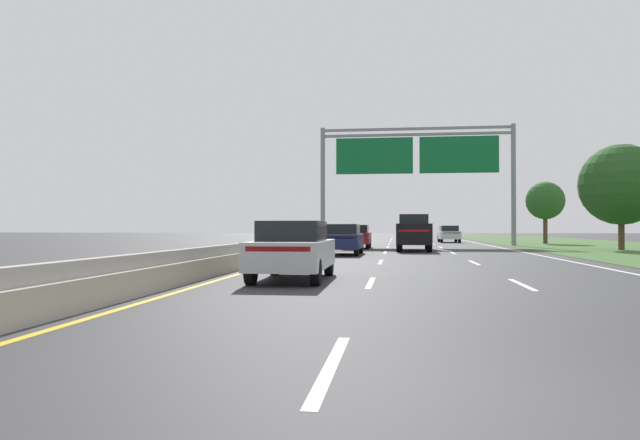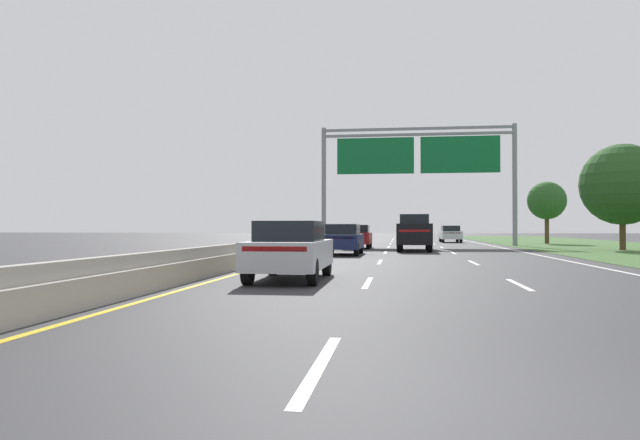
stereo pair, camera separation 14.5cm
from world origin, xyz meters
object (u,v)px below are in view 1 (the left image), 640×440
Objects in this scene: car_red_left_lane_sedan at (356,236)px; car_navy_left_lane_sedan at (343,239)px; overhead_sign_gantry at (416,160)px; pickup_truck_black at (414,233)px; car_grey_centre_lane_sedan at (408,234)px; roadside_tree_far at (545,201)px; car_white_right_lane_sedan at (449,234)px; car_silver_left_lane_sedan at (293,249)px; roadside_tree_mid at (621,185)px.

car_red_left_lane_sedan is 9.28m from car_navy_left_lane_sedan.
overhead_sign_gantry is 12.05m from pickup_truck_black.
car_navy_left_lane_sedan is at bearing 171.49° from car_grey_centre_lane_sedan.
roadside_tree_far reaches higher than car_navy_left_lane_sedan.
car_white_right_lane_sedan is 1.00× the size of car_grey_centre_lane_sedan.
car_navy_left_lane_sedan is (-4.23, -16.16, -5.82)m from overhead_sign_gantry.
car_navy_left_lane_sedan is (-7.57, -26.09, 0.00)m from car_white_right_lane_sedan.
car_navy_left_lane_sedan is at bearing 179.58° from car_red_left_lane_sedan.
car_grey_centre_lane_sedan is 1.00× the size of car_navy_left_lane_sedan.
car_red_left_lane_sedan is (-4.19, -6.88, -5.82)m from overhead_sign_gantry.
car_white_right_lane_sedan is 41.41m from car_silver_left_lane_sedan.
car_red_left_lane_sedan is 23.90m from car_silver_left_lane_sedan.
car_navy_left_lane_sedan is at bearing -104.68° from overhead_sign_gantry.
car_grey_centre_lane_sedan is 22.47m from car_navy_left_lane_sedan.
car_navy_left_lane_sedan is 1.00× the size of car_silver_left_lane_sedan.
roadside_tree_far reaches higher than car_white_right_lane_sedan.
overhead_sign_gantry is at bearing 145.89° from roadside_tree_mid.
roadside_tree_far is at bearing -116.74° from car_white_right_lane_sedan.
car_white_right_lane_sedan is 0.83× the size of roadside_tree_far.
car_red_left_lane_sedan is (-7.53, -16.81, 0.00)m from car_white_right_lane_sedan.
car_red_left_lane_sedan is 20.29m from roadside_tree_far.
pickup_truck_black is 1.23× the size of car_silver_left_lane_sedan.
pickup_truck_black is at bearing -92.61° from overhead_sign_gantry.
car_grey_centre_lane_sedan is (-0.06, 16.68, -0.26)m from pickup_truck_black.
roadside_tree_far is at bearing -33.96° from car_navy_left_lane_sedan.
car_silver_left_lane_sedan is (-3.69, -36.79, 0.00)m from car_grey_centre_lane_sedan.
car_silver_left_lane_sedan is at bearing 168.79° from car_white_right_lane_sedan.
roadside_tree_mid is 14.38m from roadside_tree_far.
overhead_sign_gantry is 13.03m from roadside_tree_far.
pickup_truck_black is 6.64m from car_navy_left_lane_sedan.
overhead_sign_gantry reaches higher than roadside_tree_mid.
overhead_sign_gantry is at bearing -8.46° from car_silver_left_lane_sedan.
pickup_truck_black reaches higher than car_grey_centre_lane_sedan.
car_navy_left_lane_sedan is 27.21m from roadside_tree_far.
car_red_left_lane_sedan is 0.83× the size of roadside_tree_far.
car_navy_left_lane_sedan is at bearing -124.56° from roadside_tree_far.
car_grey_centre_lane_sedan is (-0.55, 6.00, -5.82)m from overhead_sign_gantry.
overhead_sign_gantry is 3.40× the size of car_grey_centre_lane_sedan.
pickup_truck_black is 1.24× the size of car_red_left_lane_sedan.
overhead_sign_gantry is 8.38m from car_grey_centre_lane_sedan.
pickup_truck_black is 1.02× the size of roadside_tree_far.
car_navy_left_lane_sedan is 0.68× the size of roadside_tree_mid.
car_silver_left_lane_sedan is at bearing 170.63° from pickup_truck_black.
roadside_tree_far reaches higher than car_silver_left_lane_sedan.
roadside_tree_mid reaches higher than car_white_right_lane_sedan.
roadside_tree_mid reaches higher than pickup_truck_black.
overhead_sign_gantry is at bearing 160.74° from car_white_right_lane_sedan.
car_red_left_lane_sedan is at bearing 45.47° from pickup_truck_black.
car_white_right_lane_sedan is (3.82, 20.61, -0.26)m from pickup_truck_black.
car_grey_centre_lane_sedan is 19.33m from roadside_tree_mid.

